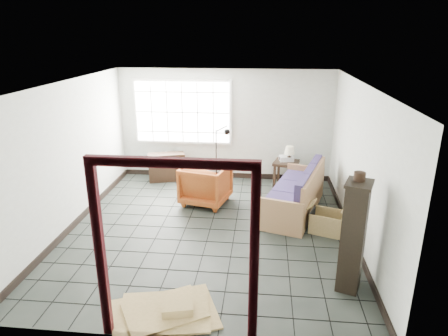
# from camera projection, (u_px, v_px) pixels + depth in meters

# --- Properties ---
(ground) EXTENTS (5.50, 5.50, 0.00)m
(ground) POSITION_uv_depth(u_px,v_px,m) (210.00, 229.00, 7.22)
(ground) COLOR black
(ground) RESTS_ON ground
(room_shell) EXTENTS (5.02, 5.52, 2.61)m
(room_shell) POSITION_uv_depth(u_px,v_px,m) (209.00, 139.00, 6.70)
(room_shell) COLOR #AAAEA7
(room_shell) RESTS_ON ground
(window_panel) EXTENTS (2.32, 0.08, 1.52)m
(window_panel) POSITION_uv_depth(u_px,v_px,m) (183.00, 112.00, 9.33)
(window_panel) COLOR silver
(window_panel) RESTS_ON ground
(doorway_trim) EXTENTS (1.80, 0.08, 2.20)m
(doorway_trim) POSITION_uv_depth(u_px,v_px,m) (174.00, 232.00, 4.23)
(doorway_trim) COLOR #3C0D13
(doorway_trim) RESTS_ON ground
(futon_sofa) EXTENTS (1.37, 2.25, 0.94)m
(futon_sofa) POSITION_uv_depth(u_px,v_px,m) (297.00, 196.00, 7.81)
(futon_sofa) COLOR brown
(futon_sofa) RESTS_ON ground
(armchair) EXTENTS (1.07, 1.03, 0.91)m
(armchair) POSITION_uv_depth(u_px,v_px,m) (206.00, 182.00, 8.19)
(armchair) COLOR maroon
(armchair) RESTS_ON ground
(side_table) EXTENTS (0.65, 0.65, 0.59)m
(side_table) POSITION_uv_depth(u_px,v_px,m) (286.00, 166.00, 9.11)
(side_table) COLOR black
(side_table) RESTS_ON ground
(table_lamp) EXTENTS (0.31, 0.31, 0.36)m
(table_lamp) POSITION_uv_depth(u_px,v_px,m) (290.00, 151.00, 8.98)
(table_lamp) COLOR black
(table_lamp) RESTS_ON side_table
(projector) EXTENTS (0.34, 0.28, 0.11)m
(projector) POSITION_uv_depth(u_px,v_px,m) (286.00, 158.00, 9.12)
(projector) COLOR silver
(projector) RESTS_ON side_table
(floor_lamp) EXTENTS (0.46, 0.29, 1.52)m
(floor_lamp) POSITION_uv_depth(u_px,v_px,m) (221.00, 158.00, 8.57)
(floor_lamp) COLOR black
(floor_lamp) RESTS_ON ground
(console_shelf) EXTENTS (0.91, 0.57, 0.66)m
(console_shelf) POSITION_uv_depth(u_px,v_px,m) (167.00, 167.00, 9.50)
(console_shelf) COLOR black
(console_shelf) RESTS_ON ground
(tall_shelf) EXTENTS (0.45, 0.51, 1.57)m
(tall_shelf) POSITION_uv_depth(u_px,v_px,m) (353.00, 236.00, 5.34)
(tall_shelf) COLOR black
(tall_shelf) RESTS_ON ground
(pot) EXTENTS (0.16, 0.16, 0.11)m
(pot) POSITION_uv_depth(u_px,v_px,m) (360.00, 176.00, 5.13)
(pot) COLOR black
(pot) RESTS_ON tall_shelf
(open_box) EXTENTS (1.00, 0.72, 0.51)m
(open_box) POSITION_uv_depth(u_px,v_px,m) (327.00, 222.00, 7.08)
(open_box) COLOR olive
(open_box) RESTS_ON ground
(cardboard_pile) EXTENTS (1.54, 1.33, 0.19)m
(cardboard_pile) POSITION_uv_depth(u_px,v_px,m) (166.00, 312.00, 5.02)
(cardboard_pile) COLOR olive
(cardboard_pile) RESTS_ON ground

